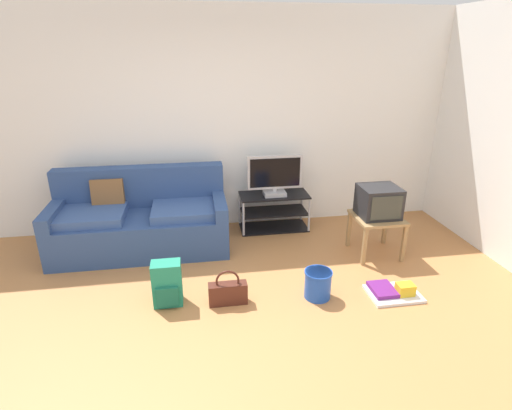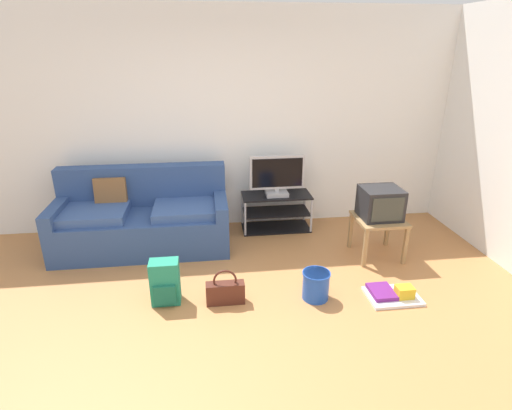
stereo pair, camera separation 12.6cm
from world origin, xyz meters
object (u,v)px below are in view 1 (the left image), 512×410
(couch, at_px, (141,221))
(cleaning_bucket, at_px, (318,283))
(flat_tv, at_px, (275,176))
(crt_tv, at_px, (379,202))
(handbag, at_px, (228,292))
(floor_tray, at_px, (393,292))
(backpack, at_px, (167,284))
(tv_stand, at_px, (274,211))
(side_table, at_px, (377,222))

(couch, bearing_deg, cleaning_bucket, -37.01)
(flat_tv, relative_size, crt_tv, 1.63)
(couch, bearing_deg, handbag, -55.19)
(floor_tray, bearing_deg, backpack, 174.44)
(handbag, bearing_deg, floor_tray, -4.41)
(tv_stand, height_order, floor_tray, tv_stand)
(flat_tv, distance_m, handbag, 1.83)
(backpack, xyz_separation_m, cleaning_bucket, (1.40, -0.12, -0.06))
(backpack, relative_size, floor_tray, 0.88)
(side_table, xyz_separation_m, crt_tv, (0.00, 0.02, 0.24))
(tv_stand, xyz_separation_m, crt_tv, (1.01, -0.85, 0.40))
(side_table, height_order, floor_tray, side_table)
(couch, distance_m, handbag, 1.58)
(side_table, xyz_separation_m, backpack, (-2.30, -0.63, -0.18))
(cleaning_bucket, height_order, floor_tray, cleaning_bucket)
(flat_tv, bearing_deg, backpack, -131.45)
(backpack, xyz_separation_m, handbag, (0.55, -0.08, -0.09))
(couch, xyz_separation_m, handbag, (0.89, -1.28, -0.22))
(side_table, bearing_deg, crt_tv, 90.00)
(flat_tv, bearing_deg, crt_tv, -39.36)
(backpack, distance_m, floor_tray, 2.14)
(handbag, xyz_separation_m, cleaning_bucket, (0.85, -0.03, 0.03))
(couch, xyz_separation_m, flat_tv, (1.64, 0.27, 0.38))
(side_table, height_order, crt_tv, crt_tv)
(cleaning_bucket, relative_size, floor_tray, 0.57)
(cleaning_bucket, distance_m, floor_tray, 0.74)
(side_table, bearing_deg, tv_stand, 139.36)
(flat_tv, bearing_deg, couch, -170.73)
(handbag, bearing_deg, crt_tv, 22.49)
(backpack, bearing_deg, tv_stand, 22.12)
(cleaning_bucket, bearing_deg, side_table, 39.34)
(couch, xyz_separation_m, floor_tray, (2.47, -1.41, -0.30))
(flat_tv, distance_m, cleaning_bucket, 1.69)
(handbag, distance_m, cleaning_bucket, 0.85)
(backpack, bearing_deg, flat_tv, 21.69)
(handbag, xyz_separation_m, floor_tray, (1.58, -0.12, -0.08))
(cleaning_bucket, bearing_deg, crt_tv, 39.95)
(couch, xyz_separation_m, backpack, (0.35, -1.20, -0.13))
(couch, relative_size, handbag, 5.50)
(backpack, relative_size, handbag, 1.19)
(tv_stand, distance_m, flat_tv, 0.49)
(tv_stand, relative_size, side_table, 1.70)
(crt_tv, bearing_deg, backpack, -164.43)
(couch, relative_size, cleaning_bucket, 7.12)
(crt_tv, bearing_deg, flat_tv, 140.64)
(handbag, relative_size, floor_tray, 0.74)
(tv_stand, distance_m, cleaning_bucket, 1.61)
(couch, distance_m, tv_stand, 1.67)
(floor_tray, bearing_deg, flat_tv, 116.42)
(crt_tv, height_order, floor_tray, crt_tv)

